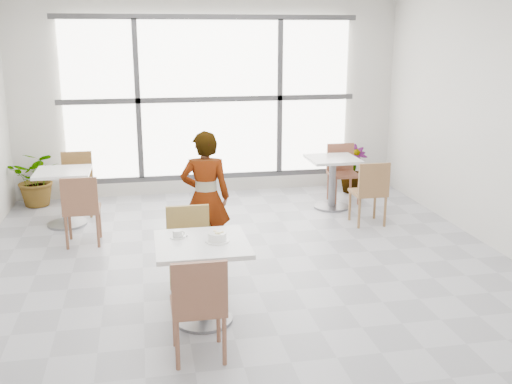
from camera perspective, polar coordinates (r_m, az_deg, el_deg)
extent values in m
plane|color=#9E9EA5|center=(6.35, -0.52, -8.04)|extent=(7.00, 7.00, 0.00)
plane|color=silver|center=(9.36, -4.48, 8.95)|extent=(6.00, 0.00, 6.00)
plane|color=silver|center=(2.67, 13.25, -7.24)|extent=(6.00, 0.00, 6.00)
cube|color=white|center=(9.30, -4.44, 8.91)|extent=(4.40, 0.04, 2.40)
cube|color=#3F3F42|center=(9.27, -4.42, 8.89)|extent=(4.60, 0.05, 0.08)
cube|color=#3F3F42|center=(9.21, -11.30, 8.61)|extent=(0.08, 0.05, 2.40)
cube|color=#3F3F42|center=(9.46, 2.30, 9.05)|extent=(0.08, 0.05, 2.40)
cube|color=#3F3F42|center=(9.48, -4.27, 1.54)|extent=(4.60, 0.05, 0.08)
cube|color=#3F3F42|center=(9.22, -4.57, 16.45)|extent=(4.60, 0.05, 0.08)
cube|color=white|center=(5.15, -5.25, -5.02)|extent=(0.80, 0.80, 0.04)
cylinder|color=slate|center=(5.29, -5.15, -8.83)|extent=(0.10, 0.10, 0.71)
cylinder|color=slate|center=(5.44, -5.06, -12.10)|extent=(0.52, 0.52, 0.03)
cube|color=#8D5942|center=(4.74, -5.60, -10.86)|extent=(0.42, 0.42, 0.04)
cube|color=#8D5942|center=(4.47, -5.44, -9.26)|extent=(0.42, 0.04, 0.42)
cylinder|color=#8D5942|center=(5.01, -3.64, -12.14)|extent=(0.04, 0.04, 0.41)
cylinder|color=#8D5942|center=(4.70, -3.06, -14.12)|extent=(0.04, 0.04, 0.41)
cylinder|color=#8D5942|center=(4.99, -7.84, -12.41)|extent=(0.04, 0.04, 0.41)
cylinder|color=#8D5942|center=(4.67, -7.58, -14.43)|extent=(0.04, 0.04, 0.41)
cube|color=#A48242|center=(5.76, -6.36, -6.04)|extent=(0.42, 0.42, 0.04)
cube|color=#A48242|center=(5.86, -6.58, -3.28)|extent=(0.42, 0.04, 0.42)
cylinder|color=#A48242|center=(5.67, -7.97, -8.92)|extent=(0.04, 0.04, 0.41)
cylinder|color=#A48242|center=(6.00, -8.17, -7.53)|extent=(0.04, 0.04, 0.41)
cylinder|color=#A48242|center=(5.69, -4.31, -8.70)|extent=(0.04, 0.04, 0.41)
cylinder|color=#A48242|center=(6.02, -4.72, -7.33)|extent=(0.04, 0.04, 0.41)
cylinder|color=white|center=(5.14, -3.75, -4.72)|extent=(0.21, 0.21, 0.01)
cylinder|color=white|center=(5.13, -3.75, -4.29)|extent=(0.16, 0.16, 0.07)
torus|color=white|center=(5.12, -3.76, -3.97)|extent=(0.16, 0.16, 0.01)
cylinder|color=beige|center=(5.13, -3.75, -4.31)|extent=(0.14, 0.14, 0.05)
cylinder|color=beige|center=(5.12, -3.81, -3.98)|extent=(0.03, 0.03, 0.02)
cylinder|color=beige|center=(5.08, -3.59, -4.02)|extent=(0.03, 0.03, 0.02)
cylinder|color=#F0E99B|center=(5.10, -3.65, -4.04)|extent=(0.03, 0.03, 0.01)
cylinder|color=#F5E69E|center=(5.11, -3.60, -3.95)|extent=(0.03, 0.03, 0.01)
cylinder|color=beige|center=(5.12, -3.27, -3.89)|extent=(0.03, 0.03, 0.01)
cylinder|color=beige|center=(5.10, -4.01, -4.08)|extent=(0.03, 0.03, 0.01)
cylinder|color=beige|center=(5.15, -3.98, -3.79)|extent=(0.03, 0.03, 0.01)
cylinder|color=beige|center=(5.09, -3.64, -4.12)|extent=(0.03, 0.03, 0.02)
cylinder|color=#F7E09F|center=(5.10, -3.83, -3.96)|extent=(0.03, 0.03, 0.01)
cylinder|color=beige|center=(5.09, -3.75, -4.01)|extent=(0.03, 0.03, 0.01)
cylinder|color=beige|center=(5.13, -4.05, -3.95)|extent=(0.03, 0.03, 0.02)
cylinder|color=beige|center=(5.12, -3.73, -3.98)|extent=(0.03, 0.03, 0.02)
cylinder|color=white|center=(5.27, -7.58, -4.34)|extent=(0.13, 0.13, 0.01)
cylinder|color=white|center=(5.26, -7.60, -3.99)|extent=(0.08, 0.08, 0.06)
torus|color=white|center=(5.26, -7.13, -3.97)|extent=(0.05, 0.01, 0.05)
cylinder|color=black|center=(5.25, -7.61, -3.75)|extent=(0.07, 0.07, 0.00)
cube|color=#B7B7BD|center=(5.25, -7.03, -4.31)|extent=(0.09, 0.05, 0.00)
sphere|color=#B7B7BD|center=(5.27, -6.66, -4.23)|extent=(0.02, 0.02, 0.02)
imported|color=black|center=(6.53, -4.88, -0.53)|extent=(0.58, 0.42, 1.49)
cube|color=white|center=(8.16, -18.11, 1.84)|extent=(0.70, 0.70, 0.04)
cylinder|color=slate|center=(8.25, -17.90, -0.69)|extent=(0.10, 0.10, 0.71)
cylinder|color=slate|center=(8.34, -17.71, -2.94)|extent=(0.52, 0.52, 0.03)
cube|color=silver|center=(8.62, 7.42, 3.16)|extent=(0.70, 0.70, 0.04)
cylinder|color=slate|center=(8.71, 7.34, 0.75)|extent=(0.10, 0.10, 0.71)
cylinder|color=slate|center=(8.80, 7.26, -1.40)|extent=(0.52, 0.52, 0.03)
cube|color=brown|center=(7.45, -16.39, -1.64)|extent=(0.42, 0.42, 0.04)
cube|color=brown|center=(7.21, -16.65, -0.31)|extent=(0.42, 0.04, 0.42)
cylinder|color=brown|center=(7.67, -14.81, -2.80)|extent=(0.04, 0.04, 0.41)
cylinder|color=brown|center=(7.33, -14.97, -3.65)|extent=(0.04, 0.04, 0.41)
cylinder|color=brown|center=(7.71, -17.48, -2.92)|extent=(0.04, 0.04, 0.41)
cylinder|color=brown|center=(7.37, -17.77, -3.77)|extent=(0.04, 0.04, 0.41)
cube|color=brown|center=(8.67, -16.85, 0.65)|extent=(0.42, 0.42, 0.04)
cube|color=brown|center=(8.80, -16.85, 2.40)|extent=(0.42, 0.04, 0.42)
cylinder|color=brown|center=(8.57, -18.04, -1.16)|extent=(0.04, 0.04, 0.41)
cylinder|color=brown|center=(8.92, -17.78, -0.53)|extent=(0.04, 0.04, 0.41)
cylinder|color=brown|center=(8.53, -15.65, -1.05)|extent=(0.04, 0.04, 0.41)
cylinder|color=brown|center=(8.88, -15.48, -0.41)|extent=(0.04, 0.04, 0.41)
cube|color=olive|center=(8.04, 10.73, -0.06)|extent=(0.42, 0.42, 0.04)
cube|color=olive|center=(7.82, 11.31, 1.21)|extent=(0.42, 0.04, 0.42)
cylinder|color=olive|center=(8.33, 11.35, -1.17)|extent=(0.04, 0.04, 0.41)
cylinder|color=olive|center=(8.01, 12.31, -1.88)|extent=(0.04, 0.04, 0.41)
cylinder|color=olive|center=(8.20, 9.02, -1.31)|extent=(0.04, 0.04, 0.41)
cylinder|color=olive|center=(7.88, 9.90, -2.04)|extent=(0.04, 0.04, 0.41)
cube|color=brown|center=(9.01, 8.45, 1.68)|extent=(0.42, 0.42, 0.04)
cube|color=brown|center=(9.13, 8.11, 3.36)|extent=(0.42, 0.04, 0.42)
cylinder|color=brown|center=(8.84, 7.67, -0.05)|extent=(0.04, 0.04, 0.41)
cylinder|color=brown|center=(9.17, 6.96, 0.53)|extent=(0.04, 0.04, 0.41)
cylinder|color=brown|center=(8.96, 9.85, 0.06)|extent=(0.04, 0.04, 0.41)
cylinder|color=brown|center=(9.29, 9.08, 0.63)|extent=(0.04, 0.04, 0.41)
imported|color=#4D8E4F|center=(9.32, -20.27, 1.24)|extent=(0.85, 0.77, 0.83)
imported|color=#4A8C3D|center=(9.63, 9.34, 2.21)|extent=(0.46, 0.46, 0.76)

